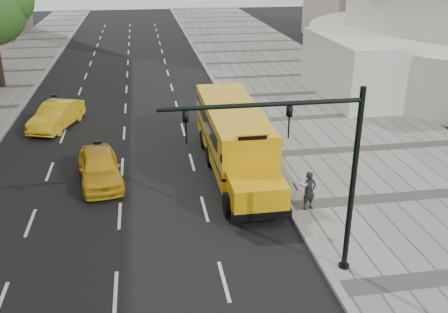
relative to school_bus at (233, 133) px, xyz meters
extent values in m
plane|color=black|center=(-4.50, 0.81, -1.76)|extent=(140.00, 140.00, 0.00)
cube|color=gray|center=(7.50, 0.81, -1.69)|extent=(12.00, 140.00, 0.15)
cube|color=gray|center=(1.50, 0.81, -1.69)|extent=(0.30, 140.00, 0.15)
cube|color=white|center=(12.50, 10.81, 0.44)|extent=(8.00, 10.00, 4.40)
sphere|color=#2D5A1E|center=(-13.67, 18.06, 4.80)|extent=(3.73, 3.73, 3.73)
cube|color=#E7AB0B|center=(0.00, 0.31, 0.01)|extent=(2.50, 9.00, 2.45)
cube|color=#E7AB0B|center=(0.00, -5.19, -0.66)|extent=(2.20, 2.00, 1.10)
cube|color=black|center=(0.00, -6.07, -1.21)|extent=(2.38, 0.25, 0.35)
cube|color=black|center=(0.00, 0.31, -0.51)|extent=(2.52, 9.00, 0.12)
cube|color=black|center=(0.00, -4.13, 0.49)|extent=(2.05, 0.10, 0.90)
cube|color=black|center=(0.00, 0.81, 0.49)|extent=(2.52, 7.50, 0.70)
cube|color=#E7AB0B|center=(0.00, -4.14, 1.29)|extent=(1.40, 0.12, 0.28)
ellipsoid|color=silver|center=(1.52, -6.59, 0.14)|extent=(0.32, 0.32, 0.14)
cylinder|color=black|center=(1.28, -6.37, -0.06)|extent=(0.36, 0.47, 0.58)
cylinder|color=black|center=(-1.13, -4.89, -1.26)|extent=(0.30, 1.00, 1.00)
cylinder|color=black|center=(1.13, -4.89, -1.26)|extent=(0.30, 1.00, 1.00)
cylinder|color=black|center=(-1.13, 0.31, -1.26)|extent=(0.30, 1.00, 1.00)
cylinder|color=black|center=(1.13, 0.31, -1.26)|extent=(0.30, 1.00, 1.00)
cylinder|color=black|center=(-1.13, 2.81, -1.26)|extent=(0.30, 1.00, 1.00)
cylinder|color=black|center=(1.13, 2.81, -1.26)|extent=(0.30, 1.00, 1.00)
imported|color=yellow|center=(-6.43, -0.88, -0.99)|extent=(2.48, 4.76, 1.55)
imported|color=yellow|center=(-9.49, 7.45, -0.99)|extent=(3.04, 4.98, 1.55)
imported|color=black|center=(2.21, -5.15, -0.79)|extent=(0.69, 0.56, 1.64)
cylinder|color=black|center=(2.10, -9.26, 1.44)|extent=(0.18, 0.18, 6.40)
cylinder|color=black|center=(2.10, -9.26, -1.64)|extent=(0.36, 0.36, 0.25)
cylinder|color=black|center=(-0.90, -9.26, 4.24)|extent=(6.00, 0.14, 0.14)
imported|color=black|center=(-0.10, -9.26, 3.69)|extent=(0.16, 0.20, 1.00)
imported|color=black|center=(-3.10, -9.26, 3.69)|extent=(0.16, 0.20, 1.00)
camera|label=1|loc=(-4.22, -22.53, 8.35)|focal=40.00mm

